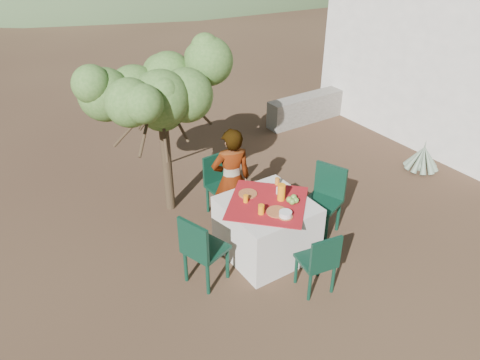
# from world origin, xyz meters

# --- Properties ---
(ground) EXTENTS (160.00, 160.00, 0.00)m
(ground) POSITION_xyz_m (0.00, 0.00, 0.00)
(ground) COLOR #332117
(ground) RESTS_ON ground
(table) EXTENTS (1.30, 1.30, 0.76)m
(table) POSITION_xyz_m (0.03, 0.45, 0.38)
(table) COLOR beige
(table) RESTS_ON ground
(chair_far) EXTENTS (0.43, 0.43, 0.89)m
(chair_far) POSITION_xyz_m (0.02, 1.57, 0.49)
(chair_far) COLOR black
(chair_far) RESTS_ON ground
(chair_near) EXTENTS (0.44, 0.44, 0.83)m
(chair_near) POSITION_xyz_m (0.10, -0.46, 0.46)
(chair_near) COLOR black
(chair_near) RESTS_ON ground
(chair_left) EXTENTS (0.55, 0.55, 0.94)m
(chair_left) POSITION_xyz_m (-0.95, 0.39, 0.52)
(chair_left) COLOR black
(chair_left) RESTS_ON ground
(chair_right) EXTENTS (0.58, 0.58, 0.96)m
(chair_right) POSITION_xyz_m (0.97, 0.42, 0.54)
(chair_right) COLOR black
(chair_right) RESTS_ON ground
(person) EXTENTS (0.62, 0.48, 1.48)m
(person) POSITION_xyz_m (-0.03, 1.19, 0.74)
(person) COLOR #8C6651
(person) RESTS_ON ground
(shrub_tree) EXTENTS (1.82, 1.79, 2.14)m
(shrub_tree) POSITION_xyz_m (-0.50, 2.11, 1.69)
(shrub_tree) COLOR #433221
(shrub_tree) RESTS_ON ground
(agave) EXTENTS (0.58, 0.58, 0.62)m
(agave) POSITION_xyz_m (3.52, 0.77, 0.21)
(agave) COLOR slate
(agave) RESTS_ON ground
(guesthouse) EXTENTS (3.20, 4.20, 3.00)m
(guesthouse) POSITION_xyz_m (5.60, 1.80, 1.50)
(guesthouse) COLOR white
(guesthouse) RESTS_ON ground
(stone_wall) EXTENTS (2.60, 0.35, 0.55)m
(stone_wall) POSITION_xyz_m (3.60, 3.40, 0.28)
(stone_wall) COLOR gray
(stone_wall) RESTS_ON ground
(plate_far) EXTENTS (0.24, 0.24, 0.01)m
(plate_far) POSITION_xyz_m (-0.07, 0.74, 0.77)
(plate_far) COLOR brown
(plate_far) RESTS_ON table
(plate_near) EXTENTS (0.26, 0.26, 0.01)m
(plate_near) POSITION_xyz_m (0.00, 0.22, 0.77)
(plate_near) COLOR brown
(plate_near) RESTS_ON table
(glass_far) EXTENTS (0.06, 0.06, 0.10)m
(glass_far) POSITION_xyz_m (-0.19, 0.61, 0.81)
(glass_far) COLOR orange
(glass_far) RESTS_ON table
(glass_near) EXTENTS (0.07, 0.07, 0.12)m
(glass_near) POSITION_xyz_m (-0.17, 0.30, 0.82)
(glass_near) COLOR orange
(glass_near) RESTS_ON table
(juice_pitcher) EXTENTS (0.10, 0.10, 0.22)m
(juice_pitcher) POSITION_xyz_m (0.21, 0.41, 0.87)
(juice_pitcher) COLOR orange
(juice_pitcher) RESTS_ON table
(bowl_plate) EXTENTS (0.18, 0.18, 0.01)m
(bowl_plate) POSITION_xyz_m (0.03, 0.10, 0.77)
(bowl_plate) COLOR brown
(bowl_plate) RESTS_ON table
(white_bowl) EXTENTS (0.15, 0.15, 0.06)m
(white_bowl) POSITION_xyz_m (0.03, 0.10, 0.80)
(white_bowl) COLOR silver
(white_bowl) RESTS_ON bowl_plate
(jar_left) EXTENTS (0.05, 0.05, 0.08)m
(jar_left) POSITION_xyz_m (0.28, 0.54, 0.80)
(jar_left) COLOR orange
(jar_left) RESTS_ON table
(jar_right) EXTENTS (0.06, 0.06, 0.10)m
(jar_right) POSITION_xyz_m (0.39, 0.73, 0.81)
(jar_right) COLOR orange
(jar_right) RESTS_ON table
(napkin_holder) EXTENTS (0.08, 0.05, 0.10)m
(napkin_holder) POSITION_xyz_m (0.28, 0.53, 0.81)
(napkin_holder) COLOR silver
(napkin_holder) RESTS_ON table
(fruit_cluster) EXTENTS (0.16, 0.14, 0.08)m
(fruit_cluster) POSITION_xyz_m (0.29, 0.29, 0.80)
(fruit_cluster) COLOR #629436
(fruit_cluster) RESTS_ON table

